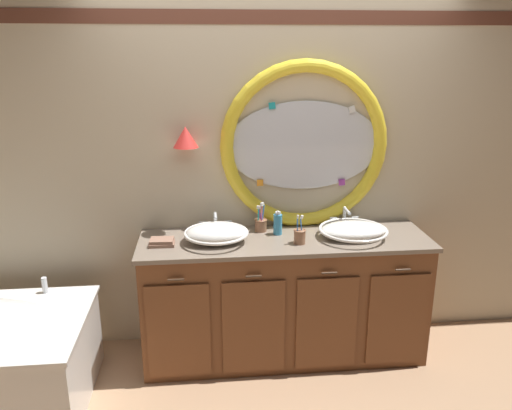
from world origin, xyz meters
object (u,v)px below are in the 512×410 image
Objects in this scene: toothbrush_holder_left at (261,224)px; toothbrush_holder_right at (300,236)px; folded_hand_towel at (162,242)px; sink_basin_right at (353,230)px; soap_dispenser at (278,224)px; sink_basin_left at (216,233)px.

toothbrush_holder_right is (0.23, -0.26, 0.00)m from toothbrush_holder_left.
toothbrush_holder_left is at bearing 16.32° from folded_hand_towel.
sink_basin_right is 0.52m from soap_dispenser.
folded_hand_towel is (-0.36, -0.01, -0.04)m from sink_basin_left.
sink_basin_right is at bearing 11.25° from toothbrush_holder_right.
sink_basin_left is at bearing 1.96° from folded_hand_towel.
toothbrush_holder_right reaches higher than soap_dispenser.
sink_basin_right is 0.64m from toothbrush_holder_left.
toothbrush_holder_left is at bearing 146.14° from soap_dispenser.
sink_basin_left is 0.36m from folded_hand_towel.
toothbrush_holder_left reaches higher than folded_hand_towel.
folded_hand_towel is at bearing 175.94° from toothbrush_holder_right.
sink_basin_left is 0.93m from sink_basin_right.
folded_hand_towel is (-1.29, -0.01, -0.03)m from sink_basin_right.
sink_basin_right is (0.93, 0.00, -0.01)m from sink_basin_left.
sink_basin_right reaches higher than folded_hand_towel.
toothbrush_holder_left is at bearing 30.30° from sink_basin_left.
toothbrush_holder_right is (-0.38, -0.08, 0.00)m from sink_basin_right.
toothbrush_holder_right reaches higher than sink_basin_left.
sink_basin_right is at bearing -12.48° from soap_dispenser.
sink_basin_left is at bearing 180.00° from sink_basin_right.
soap_dispenser is (-0.50, 0.11, 0.02)m from sink_basin_right.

